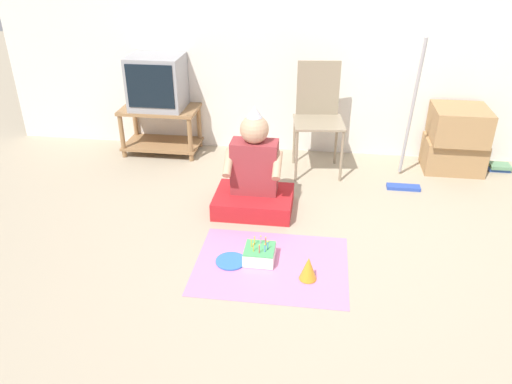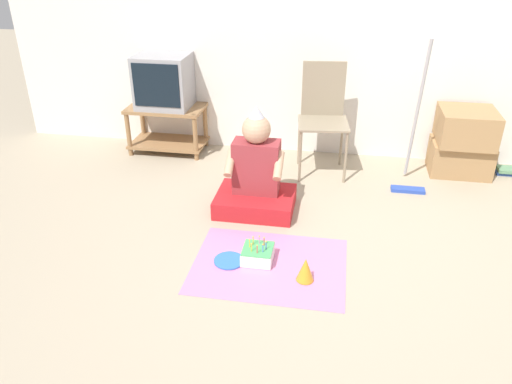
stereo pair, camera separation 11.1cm
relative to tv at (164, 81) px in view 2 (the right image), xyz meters
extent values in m
plane|color=tan|center=(1.60, -1.95, -0.71)|extent=(16.00, 16.00, 0.00)
cube|color=white|center=(1.60, 0.24, 0.57)|extent=(6.40, 0.06, 2.55)
cube|color=#997047|center=(0.00, 0.00, -0.26)|extent=(0.74, 0.43, 0.03)
cube|color=#997047|center=(0.00, 0.00, -0.62)|extent=(0.74, 0.43, 0.02)
cylinder|color=#997047|center=(-0.34, -0.18, -0.48)|extent=(0.04, 0.04, 0.46)
cylinder|color=#997047|center=(0.34, -0.18, -0.48)|extent=(0.04, 0.04, 0.46)
cylinder|color=#997047|center=(-0.34, 0.18, -0.48)|extent=(0.04, 0.04, 0.46)
cylinder|color=#997047|center=(0.34, 0.18, -0.48)|extent=(0.04, 0.04, 0.46)
cube|color=#99999E|center=(0.00, 0.00, 0.00)|extent=(0.50, 0.41, 0.50)
cube|color=black|center=(0.00, -0.21, 0.01)|extent=(0.44, 0.01, 0.40)
cube|color=gray|center=(1.53, -0.27, -0.23)|extent=(0.48, 0.47, 0.02)
cube|color=gray|center=(1.51, -0.07, 0.02)|extent=(0.38, 0.06, 0.49)
cylinder|color=gray|center=(1.36, -0.48, -0.47)|extent=(0.02, 0.02, 0.48)
cylinder|color=gray|center=(1.75, -0.44, -0.47)|extent=(0.02, 0.02, 0.48)
cylinder|color=gray|center=(1.32, -0.10, -0.47)|extent=(0.02, 0.02, 0.48)
cylinder|color=gray|center=(1.71, -0.06, -0.47)|extent=(0.02, 0.02, 0.48)
cube|color=#A87F51|center=(2.78, -0.05, -0.56)|extent=(0.53, 0.37, 0.30)
cube|color=#A87F51|center=(2.78, -0.05, -0.26)|extent=(0.48, 0.47, 0.30)
cube|color=#2D4CB2|center=(2.29, -0.51, -0.69)|extent=(0.28, 0.09, 0.03)
cylinder|color=#B7B7BC|center=(2.29, -0.37, -0.05)|extent=(0.03, 0.32, 1.25)
cube|color=#284793|center=(3.21, -0.01, -0.69)|extent=(0.19, 0.11, 0.03)
cube|color=#60936B|center=(3.22, -0.01, -0.66)|extent=(0.18, 0.14, 0.03)
cube|color=red|center=(1.07, -1.04, -0.64)|extent=(0.61, 0.47, 0.14)
cube|color=#993338|center=(1.07, -1.00, -0.35)|extent=(0.36, 0.19, 0.42)
sphere|color=tan|center=(1.07, -1.00, -0.05)|extent=(0.22, 0.22, 0.22)
cone|color=silver|center=(1.07, -1.00, 0.09)|extent=(0.12, 0.12, 0.09)
cylinder|color=tan|center=(0.88, -1.09, -0.29)|extent=(0.06, 0.23, 0.19)
cylinder|color=tan|center=(1.25, -1.09, -0.29)|extent=(0.06, 0.23, 0.19)
cube|color=pink|center=(1.29, -1.77, -0.70)|extent=(1.01, 0.78, 0.01)
cube|color=white|center=(1.20, -1.73, -0.66)|extent=(0.20, 0.20, 0.09)
cube|color=#4CB266|center=(1.20, -1.73, -0.61)|extent=(0.20, 0.20, 0.01)
cylinder|color=#4C7FE5|center=(1.26, -1.73, -0.58)|extent=(0.01, 0.01, 0.06)
sphere|color=#FFCC4C|center=(1.26, -1.73, -0.54)|extent=(0.01, 0.01, 0.01)
cylinder|color=#EA4C4C|center=(1.24, -1.69, -0.58)|extent=(0.01, 0.01, 0.06)
sphere|color=#FFCC4C|center=(1.24, -1.69, -0.54)|extent=(0.01, 0.01, 0.01)
cylinder|color=#E58CCC|center=(1.20, -1.68, -0.58)|extent=(0.01, 0.01, 0.06)
sphere|color=#FFCC4C|center=(1.20, -1.68, -0.54)|extent=(0.01, 0.01, 0.01)
cylinder|color=yellow|center=(1.16, -1.69, -0.58)|extent=(0.01, 0.01, 0.06)
sphere|color=#FFCC4C|center=(1.16, -1.69, -0.54)|extent=(0.01, 0.01, 0.01)
cylinder|color=yellow|center=(1.15, -1.73, -0.58)|extent=(0.01, 0.01, 0.06)
sphere|color=#FFCC4C|center=(1.15, -1.73, -0.54)|extent=(0.01, 0.01, 0.01)
cylinder|color=yellow|center=(1.17, -1.77, -0.58)|extent=(0.01, 0.01, 0.06)
sphere|color=#FFCC4C|center=(1.17, -1.77, -0.54)|extent=(0.01, 0.01, 0.01)
cylinder|color=#EA4C4C|center=(1.21, -1.79, -0.58)|extent=(0.01, 0.01, 0.06)
sphere|color=#FFCC4C|center=(1.21, -1.79, -0.54)|extent=(0.01, 0.01, 0.01)
cylinder|color=#4C7FE5|center=(1.24, -1.77, -0.58)|extent=(0.01, 0.01, 0.06)
sphere|color=#FFCC4C|center=(1.24, -1.77, -0.54)|extent=(0.01, 0.01, 0.01)
cone|color=gold|center=(1.53, -1.89, -0.62)|extent=(0.11, 0.11, 0.16)
cylinder|color=blue|center=(1.01, -1.78, -0.69)|extent=(0.20, 0.20, 0.01)
camera|label=1|loc=(1.55, -4.47, 1.27)|focal=35.00mm
camera|label=2|loc=(1.66, -4.45, 1.27)|focal=35.00mm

